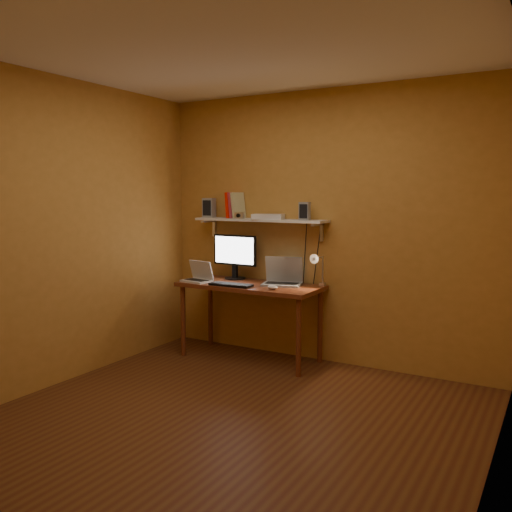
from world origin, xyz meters
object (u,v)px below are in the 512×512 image
Objects in this scene: desk_lamp at (318,265)px; speaker_left at (209,208)px; desk at (250,292)px; router at (268,217)px; mouse at (273,287)px; wall_shelf at (260,220)px; netbook at (199,276)px; monitor at (235,254)px; keyboard at (231,285)px; laptop at (283,277)px; speaker_right at (305,211)px; shelf_camera at (239,215)px.

desk_lamp is 1.86× the size of speaker_left.
router reaches higher than desk.
mouse is at bearing -55.41° from router.
wall_shelf is 13.46× the size of mouse.
wall_shelf is 6.95× the size of speaker_left.
desk_lamp is at bearing 10.81° from desk.
desk is 4.55× the size of netbook.
router is (0.10, -0.02, 0.04)m from wall_shelf.
speaker_left is (-0.62, 0.20, 0.81)m from desk.
router is at bearing 2.59° from monitor.
mouse is at bearing -25.87° from desk.
monitor is 0.49m from keyboard.
laptop is 0.85m from netbook.
keyboard is 0.84m from desk_lamp.
mouse is (0.62, -0.34, -0.24)m from monitor.
speaker_left reaches higher than desk_lamp.
mouse is at bearing -138.10° from desk_lamp.
desk_lamp reaches higher than laptop.
wall_shelf is at bearing 170.63° from router.
monitor is 2.98× the size of speaker_right.
speaker_left reaches higher than shelf_camera.
shelf_camera is at bearing -21.95° from speaker_left.
keyboard is 0.73m from shelf_camera.
netbook is at bearing -177.27° from laptop.
shelf_camera is (-0.53, 0.28, 0.64)m from mouse.
speaker_left is at bearing 140.59° from keyboard.
speaker_left reaches higher than keyboard.
netbook is at bearing -123.02° from monitor.
shelf_camera is (-0.85, -0.01, 0.45)m from desk_lamp.
mouse is 1.24m from speaker_left.
netbook is 0.85m from mouse.
wall_shelf is 3.73× the size of desk_lamp.
shelf_camera reaches higher than monitor.
mouse is 0.96× the size of shelf_camera.
shelf_camera is at bearing 47.62° from netbook.
speaker_right is (0.15, 0.35, 0.69)m from mouse.
mouse is (0.85, -0.02, -0.04)m from netbook.
keyboard is at bearing -115.35° from desk.
mouse is 0.47m from desk_lamp.
desk is 3.73× the size of desk_lamp.
speaker_left is 0.44m from shelf_camera.
desk is at bearing -90.00° from wall_shelf.
laptop is 2.07× the size of speaker_left.
keyboard is (0.41, -0.06, -0.05)m from netbook.
shelf_camera is (-0.49, 0.00, 0.59)m from laptop.
speaker_right reaches higher than laptop.
wall_shelf is at bearing 139.81° from mouse.
monitor reaches higher than keyboard.
desk is 0.48m from monitor.
wall_shelf is 0.11m from router.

